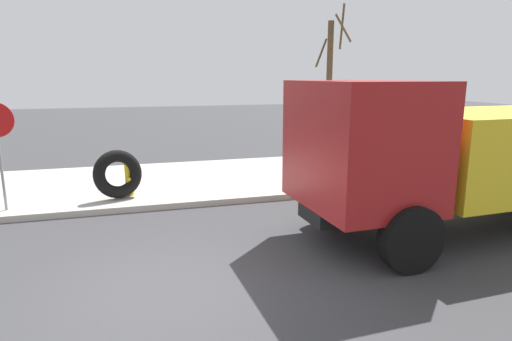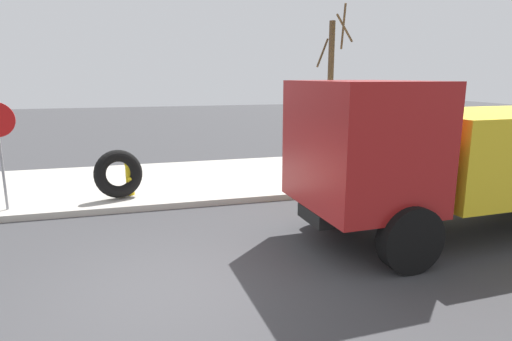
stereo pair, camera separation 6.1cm
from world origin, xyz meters
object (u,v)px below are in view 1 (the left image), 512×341
(loose_tire, at_px, (118,174))
(dump_truck_yellow, at_px, (464,153))
(fire_hydrant, at_px, (129,176))
(bare_tree, at_px, (329,89))

(loose_tire, height_order, dump_truck_yellow, dump_truck_yellow)
(loose_tire, xyz_separation_m, dump_truck_yellow, (6.59, -3.91, 0.86))
(fire_hydrant, height_order, dump_truck_yellow, dump_truck_yellow)
(fire_hydrant, xyz_separation_m, bare_tree, (6.47, 2.27, 2.01))
(dump_truck_yellow, bearing_deg, fire_hydrant, 146.94)
(fire_hydrant, xyz_separation_m, dump_truck_yellow, (6.33, -4.12, 0.98))
(fire_hydrant, relative_size, dump_truck_yellow, 0.13)
(fire_hydrant, bearing_deg, bare_tree, 19.36)
(fire_hydrant, relative_size, loose_tire, 0.77)
(bare_tree, bearing_deg, fire_hydrant, -160.64)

